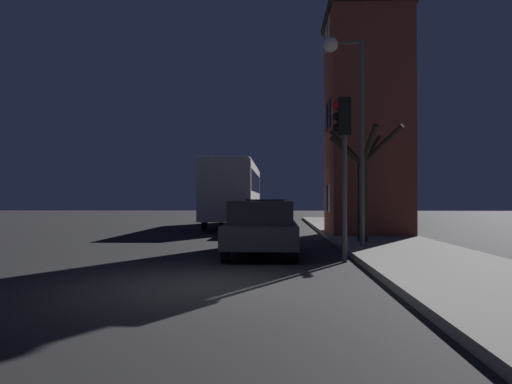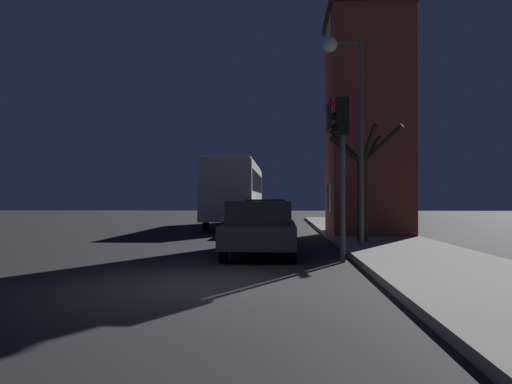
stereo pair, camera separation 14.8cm
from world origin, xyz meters
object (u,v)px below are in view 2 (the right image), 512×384
Objects in this scene: bare_tree at (364,181)px; car_far_lane at (271,213)px; bus at (236,189)px; traffic_light at (341,143)px; streetlamp at (348,99)px; car_mid_lane at (267,216)px; car_near_lane at (260,227)px.

bare_tree is 13.67m from car_far_lane.
traffic_light is at bearing -75.71° from bus.
streetlamp is 2.87m from bare_tree.
bus is 6.59m from car_mid_lane.
bus is at bearing -137.45° from car_far_lane.
car_far_lane is (-0.02, 7.91, -0.05)m from car_mid_lane.
car_mid_lane is (-2.07, 9.48, -2.05)m from traffic_light.
bus is (-5.19, 11.46, -0.03)m from bare_tree.
car_mid_lane is at bearing -89.86° from car_far_lane.
car_near_lane is 8.33m from car_mid_lane.
traffic_light is 4.43m from bare_tree.
car_near_lane is at bearing -148.53° from streetlamp.
traffic_light is at bearing -77.66° from car_mid_lane.
streetlamp reaches higher than bare_tree.
car_far_lane is at bearing 90.14° from car_mid_lane.
car_mid_lane is at bearing -72.79° from bus.
bare_tree is at bearing -58.18° from car_mid_lane.
bare_tree reaches higher than car_near_lane.
bus reaches higher than car_far_lane.
car_mid_lane reaches higher than car_near_lane.
bus is at bearing 114.37° from bare_tree.
bare_tree is 0.88× the size of car_near_lane.
traffic_light reaches higher than bus.
streetlamp reaches higher than car_near_lane.
car_near_lane is 0.96× the size of car_mid_lane.
bus is 2.39× the size of car_far_lane.
bare_tree is 6.35m from car_mid_lane.
bus reaches higher than car_mid_lane.
streetlamp reaches higher than bus.
streetlamp is 15.39m from car_far_lane.
car_near_lane reaches higher than car_far_lane.
car_near_lane is at bearing 150.01° from traffic_light.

